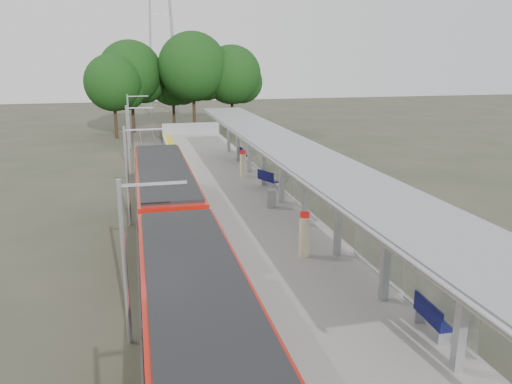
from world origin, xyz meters
TOP-DOWN VIEW (x-y plane):
  - trackbed at (-4.50, 20.00)m, footprint 3.00×70.00m
  - platform at (0.00, 20.00)m, footprint 6.00×50.00m
  - tactile_strip at (-2.55, 20.00)m, footprint 0.60×50.00m
  - end_fence at (0.00, 44.95)m, footprint 6.00×0.10m
  - train at (-4.50, 9.80)m, footprint 2.74×27.60m
  - canopy at (1.61, 16.19)m, footprint 3.27×38.00m
  - tree_cluster at (-1.12, 52.26)m, footprint 20.22×11.44m
  - catenary_masts at (-6.22, 19.00)m, footprint 2.08×48.16m
  - bench_near at (2.33, 3.76)m, footprint 0.54×1.55m
  - bench_mid at (2.06, 21.35)m, footprint 1.07×1.62m
  - bench_far at (2.31, 29.97)m, footprint 0.52×1.61m
  - info_pillar_near at (0.67, 10.27)m, footprint 0.43×0.43m
  - info_pillar_far at (1.22, 24.64)m, footprint 0.41×0.41m
  - litter_bin at (1.17, 17.15)m, footprint 0.59×0.59m

SIDE VIEW (x-z plane):
  - trackbed at x=-4.50m, z-range 0.00..0.24m
  - platform at x=0.00m, z-range 0.00..1.00m
  - tactile_strip at x=-2.55m, z-range 1.00..1.02m
  - litter_bin at x=1.17m, z-range 1.00..2.01m
  - bench_near at x=2.33m, z-range 1.03..2.07m
  - bench_mid at x=2.06m, z-range 1.03..2.10m
  - bench_far at x=2.31m, z-range 1.03..2.12m
  - end_fence at x=0.00m, z-range 1.00..2.20m
  - info_pillar_far at x=1.22m, z-range 0.88..2.70m
  - info_pillar_near at x=0.67m, z-range 0.87..2.78m
  - train at x=-4.50m, z-range 0.24..3.86m
  - catenary_masts at x=-6.22m, z-range 0.21..5.61m
  - canopy at x=1.61m, z-range 2.37..6.03m
  - tree_cluster at x=-1.12m, z-range 1.12..12.92m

